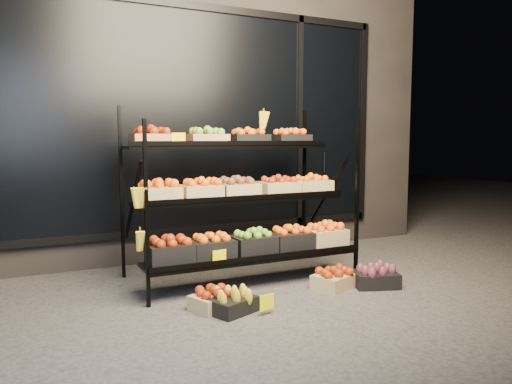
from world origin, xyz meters
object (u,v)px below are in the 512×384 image
display_rack (241,198)px  floor_crate_midright (334,278)px  floor_crate_midleft (233,302)px  floor_crate_left (214,298)px

display_rack → floor_crate_midright: size_ratio=4.95×
display_rack → floor_crate_midleft: (-0.45, -0.84, -0.70)m
display_rack → floor_crate_midright: bearing=-46.0°
floor_crate_midright → floor_crate_midleft: bearing=170.1°
floor_crate_midleft → display_rack: bearing=40.2°
display_rack → floor_crate_midleft: bearing=-118.4°
display_rack → floor_crate_left: display_rack is taller
floor_crate_left → floor_crate_midleft: 0.18m
floor_crate_left → floor_crate_midleft: size_ratio=0.99×
display_rack → floor_crate_midright: 1.14m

